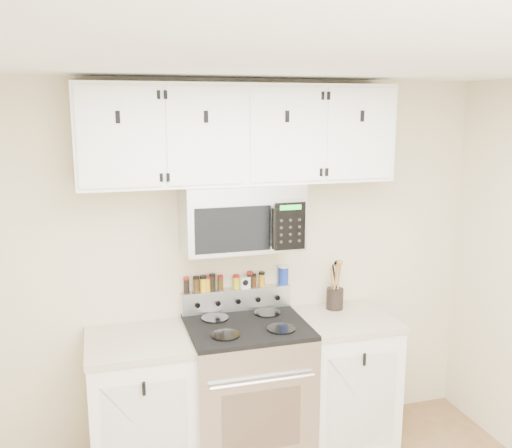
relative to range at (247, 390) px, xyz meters
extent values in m
cube|color=beige|center=(0.00, 0.32, 0.76)|extent=(3.50, 0.01, 2.50)
cube|color=white|center=(0.00, -1.43, 2.01)|extent=(3.50, 3.50, 0.01)
cube|color=#B7B7BA|center=(0.00, 0.00, -0.03)|extent=(0.76, 0.65, 0.92)
cube|color=black|center=(0.00, -0.32, -0.04)|extent=(0.50, 0.02, 0.40)
cube|color=black|center=(0.00, 0.00, 0.45)|extent=(0.76, 0.65, 0.03)
cube|color=#B7B7BA|center=(0.00, 0.28, 0.54)|extent=(0.76, 0.08, 0.15)
cylinder|color=black|center=(-0.18, -0.15, 0.47)|extent=(0.18, 0.18, 0.01)
cylinder|color=black|center=(0.18, -0.15, 0.47)|extent=(0.18, 0.18, 0.01)
cylinder|color=black|center=(-0.18, 0.15, 0.47)|extent=(0.18, 0.18, 0.01)
cylinder|color=black|center=(0.18, 0.15, 0.47)|extent=(0.18, 0.18, 0.01)
cube|color=white|center=(-0.69, 0.02, -0.05)|extent=(0.62, 0.60, 0.88)
cube|color=tan|center=(-0.69, 0.02, 0.41)|extent=(0.64, 0.62, 0.04)
cube|color=white|center=(0.69, 0.02, -0.05)|extent=(0.62, 0.60, 0.88)
cube|color=tan|center=(0.69, 0.02, 0.41)|extent=(0.64, 0.62, 0.04)
cube|color=#9E9EA3|center=(0.00, 0.13, 1.14)|extent=(0.76, 0.38, 0.42)
cube|color=#B7B7BA|center=(0.00, -0.06, 1.31)|extent=(0.73, 0.01, 0.08)
cube|color=black|center=(-0.10, -0.07, 1.10)|extent=(0.47, 0.01, 0.28)
cube|color=black|center=(0.26, -0.07, 1.10)|extent=(0.20, 0.01, 0.30)
cylinder|color=black|center=(0.15, -0.10, 1.10)|extent=(0.03, 0.03, 0.26)
cube|color=white|center=(0.00, 0.16, 1.66)|extent=(2.00, 0.33, 0.62)
cube|color=white|center=(-0.75, -0.01, 1.66)|extent=(0.46, 0.01, 0.57)
cube|color=black|center=(-0.75, -0.02, 1.77)|extent=(0.02, 0.01, 0.07)
cube|color=white|center=(-0.25, -0.01, 1.66)|extent=(0.46, 0.01, 0.57)
cube|color=black|center=(-0.25, -0.02, 1.77)|extent=(0.03, 0.01, 0.07)
cube|color=white|center=(0.25, -0.01, 1.66)|extent=(0.46, 0.01, 0.57)
cube|color=black|center=(0.25, -0.02, 1.77)|extent=(0.03, 0.01, 0.07)
cube|color=white|center=(0.75, -0.01, 1.66)|extent=(0.46, 0.01, 0.57)
cube|color=black|center=(0.75, -0.02, 1.77)|extent=(0.02, 0.01, 0.07)
cylinder|color=black|center=(0.69, 0.18, 0.51)|extent=(0.12, 0.12, 0.15)
cylinder|color=olive|center=(0.69, 0.18, 0.62)|extent=(0.01, 0.01, 0.28)
cylinder|color=olive|center=(0.71, 0.17, 0.63)|extent=(0.01, 0.01, 0.30)
cylinder|color=olive|center=(0.67, 0.19, 0.61)|extent=(0.01, 0.01, 0.26)
cylinder|color=black|center=(0.70, 0.20, 0.62)|extent=(0.01, 0.01, 0.27)
cylinder|color=olive|center=(0.68, 0.16, 0.63)|extent=(0.01, 0.01, 0.29)
cube|color=white|center=(0.06, 0.28, 0.65)|extent=(0.08, 0.07, 0.08)
cylinder|color=#163199|center=(0.34, 0.28, 0.68)|extent=(0.07, 0.07, 0.12)
cylinder|color=white|center=(0.34, 0.28, 0.74)|extent=(0.07, 0.07, 0.01)
cylinder|color=black|center=(-0.34, 0.28, 0.66)|extent=(0.04, 0.04, 0.09)
cylinder|color=#9E170C|center=(-0.34, 0.28, 0.71)|extent=(0.04, 0.04, 0.02)
cylinder|color=#452A10|center=(-0.28, 0.28, 0.66)|extent=(0.04, 0.04, 0.09)
cylinder|color=black|center=(-0.28, 0.28, 0.71)|extent=(0.04, 0.04, 0.02)
cylinder|color=yellow|center=(-0.23, 0.28, 0.66)|extent=(0.05, 0.05, 0.09)
cylinder|color=black|center=(-0.23, 0.28, 0.71)|extent=(0.05, 0.05, 0.02)
cylinder|color=orange|center=(-0.20, 0.28, 0.66)|extent=(0.04, 0.04, 0.09)
cylinder|color=#A30C1E|center=(-0.20, 0.28, 0.71)|extent=(0.04, 0.04, 0.02)
cylinder|color=black|center=(-0.16, 0.28, 0.66)|extent=(0.04, 0.04, 0.10)
cylinder|color=black|center=(-0.16, 0.28, 0.72)|extent=(0.04, 0.04, 0.02)
cylinder|color=#422E0F|center=(-0.11, 0.28, 0.66)|extent=(0.04, 0.04, 0.09)
cylinder|color=maroon|center=(-0.11, 0.28, 0.71)|extent=(0.04, 0.04, 0.02)
cylinder|color=gold|center=(0.00, 0.28, 0.65)|extent=(0.04, 0.04, 0.08)
cylinder|color=#A10C13|center=(0.00, 0.28, 0.70)|extent=(0.05, 0.05, 0.02)
cylinder|color=black|center=(0.10, 0.28, 0.66)|extent=(0.04, 0.04, 0.10)
cylinder|color=#9E120C|center=(0.10, 0.28, 0.72)|extent=(0.04, 0.04, 0.02)
cylinder|color=#3E220F|center=(0.12, 0.28, 0.65)|extent=(0.04, 0.04, 0.08)
cylinder|color=black|center=(0.12, 0.28, 0.70)|extent=(0.04, 0.04, 0.02)
cylinder|color=#C48B17|center=(0.18, 0.28, 0.66)|extent=(0.04, 0.04, 0.09)
cylinder|color=black|center=(0.18, 0.28, 0.71)|extent=(0.04, 0.04, 0.02)
camera|label=1|loc=(-0.91, -3.34, 1.83)|focal=40.00mm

